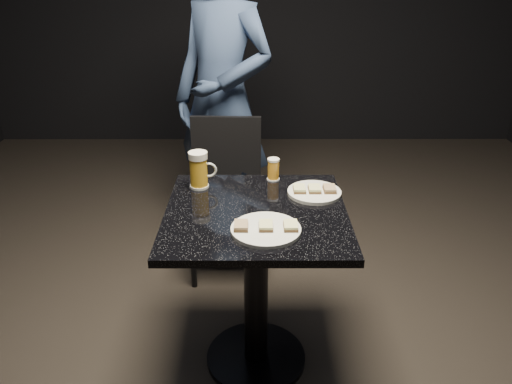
# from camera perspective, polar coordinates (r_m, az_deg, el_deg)

# --- Properties ---
(floor) EXTENTS (6.00, 6.00, 0.00)m
(floor) POSITION_cam_1_polar(r_m,az_deg,el_deg) (2.36, 0.00, -18.53)
(floor) COLOR black
(floor) RESTS_ON ground
(plate_large) EXTENTS (0.25, 0.25, 0.01)m
(plate_large) POSITION_cam_1_polar(r_m,az_deg,el_deg) (1.78, 1.13, -4.32)
(plate_large) COLOR silver
(plate_large) RESTS_ON table
(plate_small) EXTENTS (0.22, 0.22, 0.01)m
(plate_small) POSITION_cam_1_polar(r_m,az_deg,el_deg) (2.07, 6.68, -0.04)
(plate_small) COLOR silver
(plate_small) RESTS_ON table
(patron) EXTENTS (0.78, 0.73, 1.80)m
(patron) POSITION_cam_1_polar(r_m,az_deg,el_deg) (2.87, -3.78, 10.32)
(patron) COLOR navy
(patron) RESTS_ON floor
(table) EXTENTS (0.70, 0.70, 0.75)m
(table) POSITION_cam_1_polar(r_m,az_deg,el_deg) (2.04, 0.00, -8.18)
(table) COLOR black
(table) RESTS_ON floor
(beer_mug) EXTENTS (0.12, 0.08, 0.16)m
(beer_mug) POSITION_cam_1_polar(r_m,az_deg,el_deg) (2.10, -6.52, 2.54)
(beer_mug) COLOR silver
(beer_mug) RESTS_ON table
(beer_tumbler) EXTENTS (0.06, 0.06, 0.10)m
(beer_tumbler) POSITION_cam_1_polar(r_m,az_deg,el_deg) (2.17, 2.00, 2.61)
(beer_tumbler) COLOR silver
(beer_tumbler) RESTS_ON table
(chair) EXTENTS (0.40, 0.40, 0.86)m
(chair) POSITION_cam_1_polar(r_m,az_deg,el_deg) (2.73, -3.51, 0.60)
(chair) COLOR black
(chair) RESTS_ON floor
(canapes_on_plate_large) EXTENTS (0.23, 0.07, 0.02)m
(canapes_on_plate_large) POSITION_cam_1_polar(r_m,az_deg,el_deg) (1.77, 1.14, -3.86)
(canapes_on_plate_large) COLOR #4C3521
(canapes_on_plate_large) RESTS_ON plate_large
(canapes_on_plate_small) EXTENTS (0.17, 0.07, 0.02)m
(canapes_on_plate_small) POSITION_cam_1_polar(r_m,az_deg,el_deg) (2.06, 6.70, 0.37)
(canapes_on_plate_small) COLOR #4C3521
(canapes_on_plate_small) RESTS_ON plate_small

